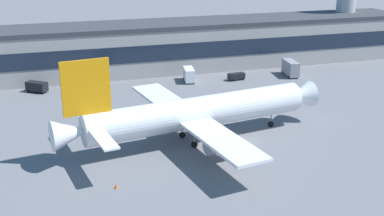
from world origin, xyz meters
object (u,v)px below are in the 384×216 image
object	(u,v)px
airliner	(194,113)
catering_truck	(291,68)
crew_van	(36,86)
follow_me_car	(236,76)
stair_truck	(189,74)
traffic_cone_0	(116,186)

from	to	relation	value
airliner	catering_truck	world-z (taller)	airliner
crew_van	follow_me_car	bearing A→B (deg)	-5.04
follow_me_car	stair_truck	size ratio (longest dim) A/B	0.73
follow_me_car	catering_truck	distance (m)	15.69
crew_van	traffic_cone_0	world-z (taller)	crew_van
stair_truck	crew_van	bearing A→B (deg)	176.97
crew_van	stair_truck	bearing A→B (deg)	-3.03
follow_me_car	catering_truck	bearing A→B (deg)	-2.31
airliner	stair_truck	xyz separation A→B (m)	(10.84, 38.63, -3.54)
catering_truck	stair_truck	distance (m)	28.05
airliner	stair_truck	size ratio (longest dim) A/B	8.15
follow_me_car	stair_truck	world-z (taller)	stair_truck
follow_me_car	traffic_cone_0	distance (m)	63.62
stair_truck	traffic_cone_0	bearing A→B (deg)	-117.61
crew_van	traffic_cone_0	xyz separation A→B (m)	(10.66, -54.24, -1.10)
catering_truck	stair_truck	size ratio (longest dim) A/B	1.19
follow_me_car	stair_truck	distance (m)	12.53
follow_me_car	crew_van	world-z (taller)	crew_van
stair_truck	catering_truck	bearing A→B (deg)	-6.25
traffic_cone_0	catering_truck	bearing A→B (deg)	41.69
catering_truck	crew_van	bearing A→B (deg)	175.60
stair_truck	follow_me_car	bearing A→B (deg)	-11.18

